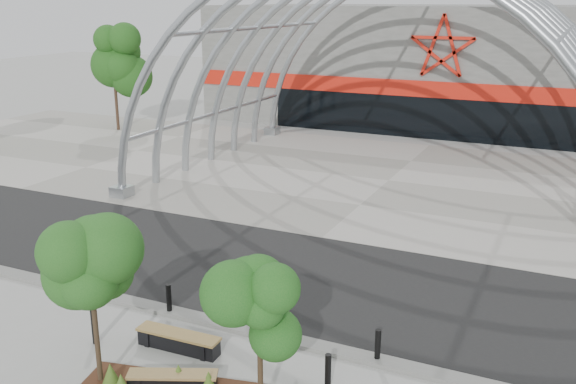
{
  "coord_description": "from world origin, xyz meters",
  "views": [
    {
      "loc": [
        8.17,
        -13.53,
        8.45
      ],
      "look_at": [
        0.0,
        4.0,
        2.6
      ],
      "focal_mm": 40.0,
      "sensor_mm": 36.0,
      "label": 1
    }
  ],
  "objects_px": {
    "street_tree_0": "(91,277)",
    "bench_1": "(173,382)",
    "street_tree_1": "(259,313)",
    "bench_0": "(179,341)",
    "bollard_2": "(248,307)"
  },
  "relations": [
    {
      "from": "street_tree_1",
      "to": "bollard_2",
      "type": "bearing_deg",
      "value": 122.0
    },
    {
      "from": "street_tree_1",
      "to": "bench_1",
      "type": "xyz_separation_m",
      "value": [
        -2.26,
        0.07,
        -2.25
      ]
    },
    {
      "from": "street_tree_1",
      "to": "bench_0",
      "type": "relative_size",
      "value": 1.52
    },
    {
      "from": "bollard_2",
      "to": "street_tree_0",
      "type": "bearing_deg",
      "value": -112.61
    },
    {
      "from": "bench_0",
      "to": "bollard_2",
      "type": "height_order",
      "value": "bollard_2"
    },
    {
      "from": "street_tree_1",
      "to": "bench_0",
      "type": "distance_m",
      "value": 4.15
    },
    {
      "from": "bench_0",
      "to": "street_tree_1",
      "type": "bearing_deg",
      "value": -26.71
    },
    {
      "from": "street_tree_0",
      "to": "bench_0",
      "type": "height_order",
      "value": "street_tree_0"
    },
    {
      "from": "bench_0",
      "to": "bench_1",
      "type": "distance_m",
      "value": 1.73
    },
    {
      "from": "street_tree_0",
      "to": "bench_1",
      "type": "xyz_separation_m",
      "value": [
        1.64,
        0.49,
        -2.46
      ]
    },
    {
      "from": "street_tree_0",
      "to": "bench_1",
      "type": "distance_m",
      "value": 3.0
    },
    {
      "from": "street_tree_0",
      "to": "bench_0",
      "type": "bearing_deg",
      "value": 68.78
    },
    {
      "from": "bench_1",
      "to": "street_tree_1",
      "type": "bearing_deg",
      "value": -1.87
    },
    {
      "from": "street_tree_1",
      "to": "bench_0",
      "type": "xyz_separation_m",
      "value": [
        -3.13,
        1.57,
        -2.23
      ]
    },
    {
      "from": "street_tree_1",
      "to": "bench_0",
      "type": "bearing_deg",
      "value": 153.29
    }
  ]
}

